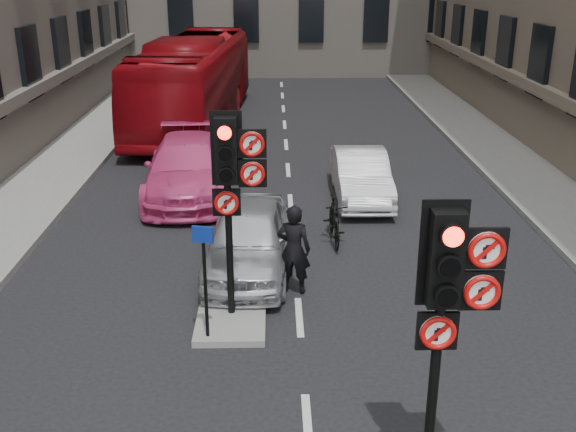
{
  "coord_description": "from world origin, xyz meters",
  "views": [
    {
      "loc": [
        -0.43,
        -5.56,
        5.95
      ],
      "look_at": [
        -0.24,
        3.24,
        2.6
      ],
      "focal_mm": 42.0,
      "sensor_mm": 36.0,
      "label": 1
    }
  ],
  "objects_px": {
    "signal_far": "(232,172)",
    "car_pink": "(187,168)",
    "car_white": "(361,176)",
    "car_silver": "(249,238)",
    "bus_red": "(194,81)",
    "motorcyclist": "(294,249)",
    "info_sign": "(204,266)",
    "signal_near": "(450,289)",
    "motorcycle": "(334,220)"
  },
  "relations": [
    {
      "from": "signal_near",
      "to": "info_sign",
      "type": "distance_m",
      "value": 4.56
    },
    {
      "from": "car_white",
      "to": "car_silver",
      "type": "bearing_deg",
      "value": -122.7
    },
    {
      "from": "signal_near",
      "to": "motorcycle",
      "type": "relative_size",
      "value": 2.11
    },
    {
      "from": "car_silver",
      "to": "info_sign",
      "type": "bearing_deg",
      "value": -98.57
    },
    {
      "from": "signal_far",
      "to": "signal_near",
      "type": "bearing_deg",
      "value": -56.98
    },
    {
      "from": "motorcyclist",
      "to": "info_sign",
      "type": "height_order",
      "value": "info_sign"
    },
    {
      "from": "motorcycle",
      "to": "motorcyclist",
      "type": "distance_m",
      "value": 2.66
    },
    {
      "from": "signal_near",
      "to": "motorcyclist",
      "type": "bearing_deg",
      "value": 107.25
    },
    {
      "from": "signal_far",
      "to": "bus_red",
      "type": "distance_m",
      "value": 15.45
    },
    {
      "from": "signal_far",
      "to": "car_white",
      "type": "bearing_deg",
      "value": 64.85
    },
    {
      "from": "car_silver",
      "to": "signal_near",
      "type": "bearing_deg",
      "value": -64.49
    },
    {
      "from": "info_sign",
      "to": "car_white",
      "type": "bearing_deg",
      "value": 77.45
    },
    {
      "from": "signal_far",
      "to": "car_white",
      "type": "distance_m",
      "value": 7.31
    },
    {
      "from": "motorcyclist",
      "to": "info_sign",
      "type": "relative_size",
      "value": 0.89
    },
    {
      "from": "motorcycle",
      "to": "info_sign",
      "type": "height_order",
      "value": "info_sign"
    },
    {
      "from": "signal_near",
      "to": "motorcyclist",
      "type": "height_order",
      "value": "signal_near"
    },
    {
      "from": "signal_near",
      "to": "motorcycle",
      "type": "distance_m",
      "value": 7.76
    },
    {
      "from": "car_pink",
      "to": "info_sign",
      "type": "height_order",
      "value": "info_sign"
    },
    {
      "from": "signal_far",
      "to": "car_pink",
      "type": "distance_m",
      "value": 7.28
    },
    {
      "from": "motorcyclist",
      "to": "info_sign",
      "type": "distance_m",
      "value": 2.4
    },
    {
      "from": "bus_red",
      "to": "motorcyclist",
      "type": "height_order",
      "value": "bus_red"
    },
    {
      "from": "car_pink",
      "to": "info_sign",
      "type": "distance_m",
      "value": 7.75
    },
    {
      "from": "car_white",
      "to": "bus_red",
      "type": "xyz_separation_m",
      "value": [
        -5.3,
        8.89,
        1.01
      ]
    },
    {
      "from": "car_white",
      "to": "motorcycle",
      "type": "relative_size",
      "value": 2.28
    },
    {
      "from": "signal_far",
      "to": "motorcycle",
      "type": "bearing_deg",
      "value": 59.58
    },
    {
      "from": "car_silver",
      "to": "car_white",
      "type": "height_order",
      "value": "car_silver"
    },
    {
      "from": "car_silver",
      "to": "info_sign",
      "type": "relative_size",
      "value": 2.07
    },
    {
      "from": "car_pink",
      "to": "bus_red",
      "type": "height_order",
      "value": "bus_red"
    },
    {
      "from": "signal_far",
      "to": "motorcyclist",
      "type": "relative_size",
      "value": 2.03
    },
    {
      "from": "motorcycle",
      "to": "car_silver",
      "type": "bearing_deg",
      "value": -143.94
    },
    {
      "from": "bus_red",
      "to": "car_pink",
      "type": "bearing_deg",
      "value": -80.74
    },
    {
      "from": "signal_far",
      "to": "info_sign",
      "type": "xyz_separation_m",
      "value": [
        -0.44,
        -0.81,
        -1.31
      ]
    },
    {
      "from": "car_silver",
      "to": "info_sign",
      "type": "height_order",
      "value": "info_sign"
    },
    {
      "from": "bus_red",
      "to": "motorcycle",
      "type": "height_order",
      "value": "bus_red"
    },
    {
      "from": "car_silver",
      "to": "info_sign",
      "type": "xyz_separation_m",
      "value": [
        -0.6,
        -2.82,
        0.7
      ]
    },
    {
      "from": "car_white",
      "to": "car_pink",
      "type": "distance_m",
      "value": 4.65
    },
    {
      "from": "car_pink",
      "to": "motorcyclist",
      "type": "xyz_separation_m",
      "value": [
        2.69,
        -5.81,
        0.13
      ]
    },
    {
      "from": "car_white",
      "to": "bus_red",
      "type": "height_order",
      "value": "bus_red"
    },
    {
      "from": "car_white",
      "to": "car_pink",
      "type": "height_order",
      "value": "car_pink"
    },
    {
      "from": "signal_near",
      "to": "info_sign",
      "type": "xyz_separation_m",
      "value": [
        -3.04,
        3.19,
        -1.19
      ]
    },
    {
      "from": "car_silver",
      "to": "signal_far",
      "type": "bearing_deg",
      "value": -91.21
    },
    {
      "from": "signal_far",
      "to": "motorcycle",
      "type": "height_order",
      "value": "signal_far"
    },
    {
      "from": "car_white",
      "to": "bus_red",
      "type": "distance_m",
      "value": 10.4
    },
    {
      "from": "car_white",
      "to": "motorcycle",
      "type": "height_order",
      "value": "car_white"
    },
    {
      "from": "car_white",
      "to": "bus_red",
      "type": "relative_size",
      "value": 0.33
    },
    {
      "from": "signal_near",
      "to": "car_white",
      "type": "bearing_deg",
      "value": 87.89
    },
    {
      "from": "car_silver",
      "to": "bus_red",
      "type": "height_order",
      "value": "bus_red"
    },
    {
      "from": "bus_red",
      "to": "motorcyclist",
      "type": "bearing_deg",
      "value": -72.05
    },
    {
      "from": "car_white",
      "to": "motorcyclist",
      "type": "bearing_deg",
      "value": -109.64
    },
    {
      "from": "signal_far",
      "to": "car_pink",
      "type": "relative_size",
      "value": 0.69
    }
  ]
}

